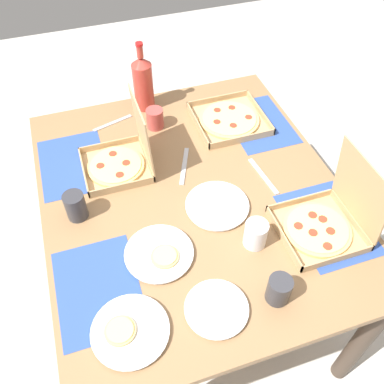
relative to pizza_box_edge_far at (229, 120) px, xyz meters
name	(u,v)px	position (x,y,z in m)	size (l,w,h in m)	color
ground_plane	(192,289)	(0.35, -0.29, -0.78)	(6.00, 6.00, 0.00)	beige
dining_table	(192,210)	(0.35, -0.29, -0.12)	(1.33, 1.13, 0.77)	#3F3328
placemat_near_left	(73,164)	(0.05, -0.71, -0.01)	(0.36, 0.26, 0.00)	#2D4C9E
placemat_near_right	(98,289)	(0.65, -0.71, -0.01)	(0.36, 0.26, 0.00)	#2D4C9E
placemat_far_left	(259,123)	(0.05, 0.12, -0.01)	(0.36, 0.26, 0.00)	#2D4C9E
placemat_far_right	(327,224)	(0.65, 0.12, -0.01)	(0.36, 0.26, 0.00)	#2D4C9E
pizza_box_edge_far	(229,120)	(0.00, 0.00, 0.00)	(0.31, 0.31, 0.04)	tan
pizza_box_corner_right	(326,221)	(0.67, 0.10, 0.04)	(0.27, 0.28, 0.31)	tan
pizza_box_center	(121,158)	(0.13, -0.52, 0.03)	(0.26, 0.26, 0.30)	tan
plate_near_left	(216,309)	(0.84, -0.38, 0.00)	(0.20, 0.20, 0.02)	white
plate_middle	(160,254)	(0.59, -0.49, 0.00)	(0.24, 0.24, 0.03)	white
plate_near_right	(217,206)	(0.45, -0.23, 0.00)	(0.24, 0.24, 0.02)	white
plate_far_left	(129,331)	(0.82, -0.65, 0.00)	(0.23, 0.23, 0.03)	white
soda_bottle	(143,82)	(-0.23, -0.33, 0.12)	(0.09, 0.09, 0.32)	#B2382D
cup_clear_left	(155,118)	(-0.07, -0.33, 0.03)	(0.08, 0.08, 0.09)	#BF4742
cup_clear_right	(76,206)	(0.33, -0.73, 0.04)	(0.08, 0.08, 0.11)	#333338
cup_red	(279,289)	(0.86, -0.18, 0.04)	(0.08, 0.08, 0.10)	#333338
cup_dark	(256,234)	(0.64, -0.16, 0.04)	(0.08, 0.08, 0.10)	silver
knife_by_far_right	(184,166)	(0.21, -0.28, -0.01)	(0.21, 0.02, 0.01)	#B7B7BC
knife_by_near_left	(263,176)	(0.36, 0.00, -0.01)	(0.21, 0.02, 0.01)	#B7B7BC
fork_by_far_left	(113,123)	(-0.15, -0.50, -0.01)	(0.19, 0.02, 0.01)	#B7B7BC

